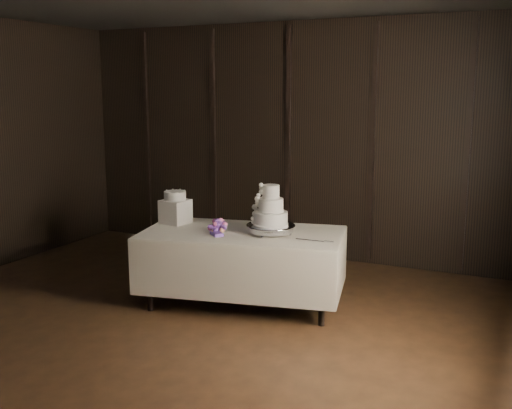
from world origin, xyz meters
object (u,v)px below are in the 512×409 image
object	(u,v)px
wedding_cake	(267,209)
bouquet	(218,227)
box_pedestal	(175,211)
display_table	(243,265)
cake_stand	(271,229)
small_cake	(175,196)

from	to	relation	value
wedding_cake	bouquet	bearing A→B (deg)	-171.33
wedding_cake	box_pedestal	world-z (taller)	wedding_cake
display_table	wedding_cake	distance (m)	0.65
cake_stand	bouquet	world-z (taller)	bouquet
wedding_cake	box_pedestal	distance (m)	1.09
cake_stand	wedding_cake	world-z (taller)	wedding_cake
display_table	box_pedestal	bearing A→B (deg)	163.94
wedding_cake	box_pedestal	size ratio (longest dim) A/B	1.53
display_table	cake_stand	distance (m)	0.49
display_table	cake_stand	bearing A→B (deg)	-3.86
bouquet	box_pedestal	size ratio (longest dim) A/B	1.40
bouquet	wedding_cake	bearing A→B (deg)	17.09
wedding_cake	bouquet	distance (m)	0.53
display_table	wedding_cake	world-z (taller)	wedding_cake
wedding_cake	cake_stand	bearing A→B (deg)	21.33
box_pedestal	small_cake	distance (m)	0.17
wedding_cake	small_cake	world-z (taller)	wedding_cake
cake_stand	small_cake	distance (m)	1.14
wedding_cake	small_cake	distance (m)	1.08
cake_stand	wedding_cake	xyz separation A→B (m)	(-0.03, -0.02, 0.20)
bouquet	box_pedestal	distance (m)	0.64
cake_stand	small_cake	world-z (taller)	small_cake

